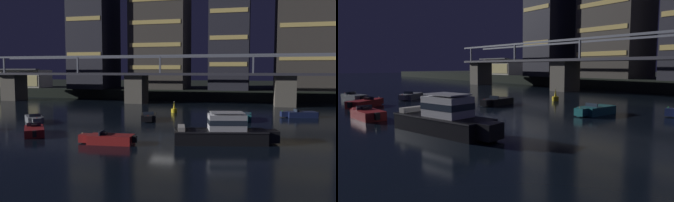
{
  "view_description": "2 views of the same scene",
  "coord_description": "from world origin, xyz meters",
  "views": [
    {
      "loc": [
        8.8,
        -33.52,
        6.41
      ],
      "look_at": [
        -1.62,
        8.89,
        2.66
      ],
      "focal_mm": 37.78,
      "sensor_mm": 36.0,
      "label": 1
    },
    {
      "loc": [
        26.09,
        -12.82,
        4.68
      ],
      "look_at": [
        -0.8,
        8.6,
        0.91
      ],
      "focal_mm": 34.1,
      "sensor_mm": 36.0,
      "label": 2
    }
  ],
  "objects": [
    {
      "name": "waterfront_pavilion",
      "position": [
        -48.27,
        45.34,
        4.44
      ],
      "size": [
        12.4,
        7.4,
        4.7
      ],
      "color": "#B2AD9E",
      "rests_on": "far_riverbank"
    },
    {
      "name": "speedboat_mid_center",
      "position": [
        14.95,
        17.73,
        0.41
      ],
      "size": [
        5.22,
        2.58,
        1.16
      ],
      "color": "#19234C",
      "rests_on": "ground"
    },
    {
      "name": "cabin_cruiser_near_left",
      "position": [
        6.21,
        -2.43,
        1.05
      ],
      "size": [
        9.37,
        4.37,
        2.79
      ],
      "color": "black",
      "rests_on": "ground"
    },
    {
      "name": "channel_buoy",
      "position": [
        -3.13,
        18.96,
        0.48
      ],
      "size": [
        0.9,
        0.9,
        1.76
      ],
      "color": "yellow",
      "rests_on": "ground"
    },
    {
      "name": "ground_plane",
      "position": [
        0.0,
        0.0,
        0.0
      ],
      "size": [
        400.0,
        400.0,
        0.0
      ],
      "primitive_type": "plane",
      "color": "black"
    },
    {
      "name": "speedboat_mid_left",
      "position": [
        -17.67,
        4.7,
        0.41
      ],
      "size": [
        4.23,
        4.53,
        1.16
      ],
      "color": "gray",
      "rests_on": "ground"
    },
    {
      "name": "speedboat_far_left",
      "position": [
        -12.55,
        -2.8,
        0.41
      ],
      "size": [
        3.91,
        4.74,
        1.16
      ],
      "color": "maroon",
      "rests_on": "ground"
    },
    {
      "name": "tower_east_tall",
      "position": [
        19.23,
        50.3,
        19.39
      ],
      "size": [
        12.08,
        12.3,
        34.67
      ],
      "color": "#423D38",
      "rests_on": "far_riverbank"
    },
    {
      "name": "river_bridge",
      "position": [
        0.0,
        33.43,
        4.25
      ],
      "size": [
        90.72,
        6.4,
        9.38
      ],
      "color": "#605B51",
      "rests_on": "ground"
    },
    {
      "name": "speedboat_near_center",
      "position": [
        7.56,
        13.02,
        0.41
      ],
      "size": [
        1.83,
        5.2,
        1.16
      ],
      "color": "#196066",
      "rests_on": "ground"
    },
    {
      "name": "tower_west_tall",
      "position": [
        -12.96,
        47.8,
        14.81
      ],
      "size": [
        12.78,
        10.53,
        25.52
      ],
      "color": "#423D38",
      "rests_on": "far_riverbank"
    },
    {
      "name": "tower_west_low",
      "position": [
        -28.76,
        45.33,
        22.16
      ],
      "size": [
        8.99,
        11.35,
        40.23
      ],
      "color": "#282833",
      "rests_on": "far_riverbank"
    },
    {
      "name": "tower_central",
      "position": [
        3.25,
        47.5,
        16.33
      ],
      "size": [
        8.53,
        10.68,
        28.57
      ],
      "color": "#282833",
      "rests_on": "far_riverbank"
    },
    {
      "name": "speedboat_far_center",
      "position": [
        -4.55,
        10.23,
        0.41
      ],
      "size": [
        2.75,
        5.19,
        1.16
      ],
      "color": "black",
      "rests_on": "ground"
    },
    {
      "name": "speedboat_near_right",
      "position": [
        -3.59,
        -5.01,
        0.41
      ],
      "size": [
        5.22,
        2.07,
        1.16
      ],
      "color": "maroon",
      "rests_on": "ground"
    },
    {
      "name": "far_riverbank",
      "position": [
        0.0,
        81.43,
        1.1
      ],
      "size": [
        240.0,
        80.0,
        2.2
      ],
      "primitive_type": "cube",
      "color": "black",
      "rests_on": "ground"
    }
  ]
}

